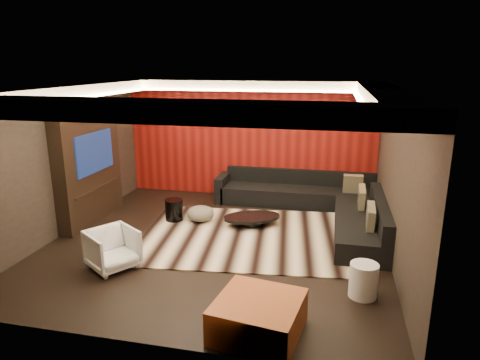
% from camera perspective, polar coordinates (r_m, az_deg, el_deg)
% --- Properties ---
extents(floor, '(6.00, 6.00, 0.02)m').
position_cam_1_polar(floor, '(7.93, -3.09, -8.42)').
color(floor, black).
rests_on(floor, ground).
extents(ceiling, '(6.00, 6.00, 0.02)m').
position_cam_1_polar(ceiling, '(7.27, -3.41, 12.39)').
color(ceiling, silver).
rests_on(ceiling, ground).
extents(wall_back, '(6.00, 0.02, 2.80)m').
position_cam_1_polar(wall_back, '(10.34, 1.26, 5.43)').
color(wall_back, black).
rests_on(wall_back, ground).
extents(wall_left, '(0.02, 6.00, 2.80)m').
position_cam_1_polar(wall_left, '(8.76, -22.58, 2.43)').
color(wall_left, black).
rests_on(wall_left, ground).
extents(wall_right, '(0.02, 6.00, 2.80)m').
position_cam_1_polar(wall_right, '(7.28, 20.23, 0.22)').
color(wall_right, black).
rests_on(wall_right, ground).
extents(red_feature_wall, '(5.98, 0.05, 2.78)m').
position_cam_1_polar(red_feature_wall, '(10.30, 1.22, 5.39)').
color(red_feature_wall, '#6B0C0A').
rests_on(red_feature_wall, ground).
extents(soffit_back, '(6.00, 0.60, 0.22)m').
position_cam_1_polar(soffit_back, '(9.89, 0.95, 12.50)').
color(soffit_back, silver).
rests_on(soffit_back, ground).
extents(soffit_front, '(6.00, 0.60, 0.22)m').
position_cam_1_polar(soffit_front, '(4.74, -12.39, 9.04)').
color(soffit_front, silver).
rests_on(soffit_front, ground).
extents(soffit_left, '(0.60, 4.80, 0.22)m').
position_cam_1_polar(soffit_left, '(8.42, -21.72, 10.94)').
color(soffit_left, silver).
rests_on(soffit_left, ground).
extents(soffit_right, '(0.60, 4.80, 0.22)m').
position_cam_1_polar(soffit_right, '(7.04, 18.67, 10.56)').
color(soffit_right, silver).
rests_on(soffit_right, ground).
extents(cove_back, '(4.80, 0.08, 0.04)m').
position_cam_1_polar(cove_back, '(9.57, 0.53, 11.87)').
color(cove_back, '#FFD899').
rests_on(cove_back, ground).
extents(cove_front, '(4.80, 0.08, 0.04)m').
position_cam_1_polar(cove_front, '(5.06, -10.73, 8.48)').
color(cove_front, '#FFD899').
rests_on(cove_front, ground).
extents(cove_left, '(0.08, 4.80, 0.04)m').
position_cam_1_polar(cove_left, '(8.24, -19.67, 10.43)').
color(cove_left, '#FFD899').
rests_on(cove_left, ground).
extents(cove_right, '(0.08, 4.80, 0.04)m').
position_cam_1_polar(cove_right, '(7.02, 15.81, 10.03)').
color(cove_right, '#FFD899').
rests_on(cove_right, ground).
extents(tv_surround, '(0.30, 2.00, 2.20)m').
position_cam_1_polar(tv_surround, '(9.23, -19.48, 1.42)').
color(tv_surround, black).
rests_on(tv_surround, ground).
extents(tv_screen, '(0.04, 1.30, 0.80)m').
position_cam_1_polar(tv_screen, '(9.07, -18.82, 3.52)').
color(tv_screen, black).
rests_on(tv_screen, ground).
extents(tv_shelf, '(0.04, 1.60, 0.04)m').
position_cam_1_polar(tv_shelf, '(9.24, -18.42, -1.03)').
color(tv_shelf, black).
rests_on(tv_shelf, ground).
extents(rug, '(4.30, 3.41, 0.02)m').
position_cam_1_polar(rug, '(8.18, 1.15, -7.48)').
color(rug, beige).
rests_on(rug, floor).
extents(coffee_table, '(1.53, 1.53, 0.19)m').
position_cam_1_polar(coffee_table, '(8.65, 1.59, -5.40)').
color(coffee_table, black).
rests_on(coffee_table, rug).
extents(drum_stool, '(0.39, 0.39, 0.44)m').
position_cam_1_polar(drum_stool, '(8.99, -8.78, -3.95)').
color(drum_stool, black).
rests_on(drum_stool, rug).
extents(striped_pouf, '(0.58, 0.58, 0.31)m').
position_cam_1_polar(striped_pouf, '(8.89, -5.28, -4.48)').
color(striped_pouf, beige).
rests_on(striped_pouf, rug).
extents(white_side_table, '(0.43, 0.43, 0.49)m').
position_cam_1_polar(white_side_table, '(6.37, 16.13, -12.72)').
color(white_side_table, white).
rests_on(white_side_table, floor).
extents(orange_ottoman, '(1.14, 1.14, 0.44)m').
position_cam_1_polar(orange_ottoman, '(5.43, 2.46, -17.74)').
color(orange_ottoman, maroon).
rests_on(orange_ottoman, floor).
extents(armchair, '(0.98, 0.98, 0.65)m').
position_cam_1_polar(armchair, '(7.17, -16.63, -8.82)').
color(armchair, silver).
rests_on(armchair, floor).
extents(sectional_sofa, '(3.65, 3.50, 0.75)m').
position_cam_1_polar(sectional_sofa, '(9.32, 10.36, -3.16)').
color(sectional_sofa, black).
rests_on(sectional_sofa, floor).
extents(throw_pillows, '(0.50, 2.45, 0.50)m').
position_cam_1_polar(throw_pillows, '(8.71, 15.82, -2.34)').
color(throw_pillows, '#BEB68B').
rests_on(throw_pillows, sectional_sofa).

